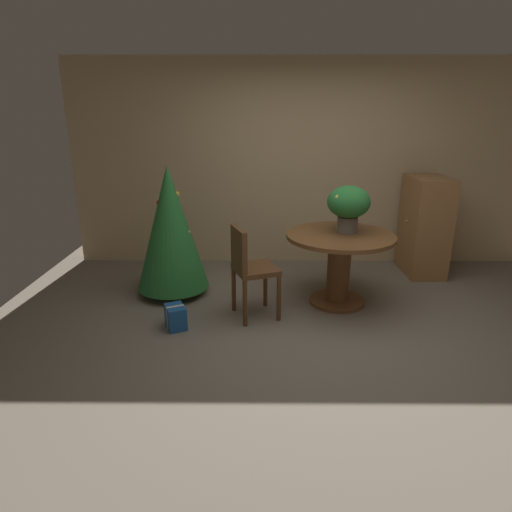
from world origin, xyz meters
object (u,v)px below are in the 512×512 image
gift_box_blue (176,317)px  wooden_chair_left (249,266)px  holiday_tree (170,228)px  wooden_cabinet (424,226)px  flower_vase (349,204)px  round_dining_table (339,257)px

gift_box_blue → wooden_chair_left: bearing=20.0°
holiday_tree → wooden_cabinet: size_ratio=1.18×
flower_vase → wooden_chair_left: flower_vase is taller
holiday_tree → gift_box_blue: holiday_tree is taller
wooden_chair_left → holiday_tree: holiday_tree is taller
flower_vase → wooden_chair_left: (-1.00, -0.41, -0.53)m
wooden_chair_left → gift_box_blue: (-0.69, -0.25, -0.42)m
wooden_chair_left → holiday_tree: bearing=145.8°
wooden_chair_left → gift_box_blue: wooden_chair_left is taller
flower_vase → wooden_cabinet: size_ratio=0.40×
gift_box_blue → wooden_cabinet: size_ratio=0.23×
flower_vase → gift_box_blue: (-1.69, -0.66, -0.95)m
flower_vase → wooden_chair_left: 1.20m
holiday_tree → wooden_cabinet: (3.00, 0.71, -0.15)m
wooden_chair_left → wooden_cabinet: bearing=31.1°
round_dining_table → gift_box_blue: 1.77m
wooden_chair_left → holiday_tree: 1.06m
wooden_chair_left → holiday_tree: (-0.86, 0.58, 0.23)m
round_dining_table → holiday_tree: bearing=172.2°
holiday_tree → wooden_cabinet: bearing=13.3°
wooden_chair_left → wooden_cabinet: wooden_cabinet is taller
round_dining_table → flower_vase: (0.07, 0.07, 0.55)m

